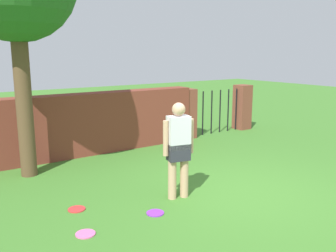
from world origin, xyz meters
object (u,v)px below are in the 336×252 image
(frisbee_red, at_px, (77,209))
(person, at_px, (178,146))
(frisbee_pink, at_px, (85,234))
(frisbee_purple, at_px, (155,213))

(frisbee_red, bearing_deg, person, -17.42)
(frisbee_pink, height_order, frisbee_red, same)
(frisbee_pink, distance_m, frisbee_purple, 1.13)
(frisbee_pink, bearing_deg, person, 10.48)
(frisbee_purple, bearing_deg, person, 25.31)
(frisbee_purple, relative_size, frisbee_red, 1.00)
(person, xyz_separation_m, frisbee_pink, (-1.79, -0.33, -0.89))
(person, distance_m, frisbee_red, 1.90)
(person, height_order, frisbee_purple, person)
(frisbee_purple, height_order, frisbee_red, same)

